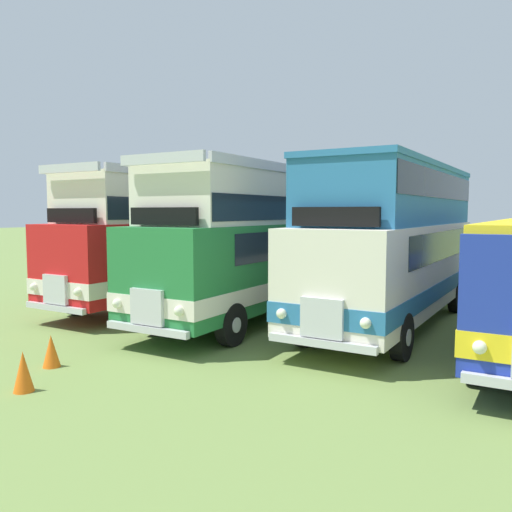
% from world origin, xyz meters
% --- Properties ---
extents(bus_first_in_row, '(2.91, 10.35, 4.52)m').
position_xyz_m(bus_first_in_row, '(-13.54, 0.12, 2.36)').
color(bus_first_in_row, red).
rests_on(bus_first_in_row, ground).
extents(bus_second_in_row, '(3.07, 11.75, 4.52)m').
position_xyz_m(bus_second_in_row, '(-9.67, 0.29, 2.36)').
color(bus_second_in_row, '#237538').
rests_on(bus_second_in_row, ground).
extents(bus_third_in_row, '(2.89, 9.97, 4.49)m').
position_xyz_m(bus_third_in_row, '(-5.80, 0.42, 2.47)').
color(bus_third_in_row, silver).
rests_on(bus_third_in_row, ground).
extents(cone_mid_row, '(0.36, 0.36, 0.73)m').
position_xyz_m(cone_mid_row, '(-9.60, -8.49, 0.37)').
color(cone_mid_row, orange).
rests_on(cone_mid_row, ground).
extents(cone_far_end, '(0.36, 0.36, 0.67)m').
position_xyz_m(cone_far_end, '(-10.47, -7.30, 0.34)').
color(cone_far_end, orange).
rests_on(cone_far_end, ground).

